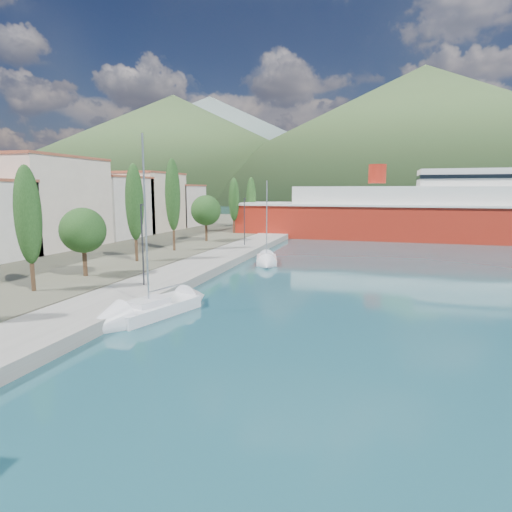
% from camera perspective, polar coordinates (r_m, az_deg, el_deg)
% --- Properties ---
extents(ground, '(1400.00, 1400.00, 0.00)m').
position_cam_1_polar(ground, '(133.55, 12.86, 5.15)').
color(ground, '#1F505B').
extents(quay, '(5.00, 88.00, 0.80)m').
position_cam_1_polar(quay, '(43.22, -7.03, -1.24)').
color(quay, gray).
rests_on(quay, ground).
extents(hills_far, '(1480.00, 900.00, 180.00)m').
position_cam_1_polar(hills_far, '(648.94, 28.63, 13.84)').
color(hills_far, slate).
rests_on(hills_far, ground).
extents(hills_near, '(1010.00, 520.00, 115.00)m').
position_cam_1_polar(hills_near, '(398.14, 30.12, 13.54)').
color(hills_near, '#3E582D').
rests_on(hills_near, ground).
extents(town_buildings, '(9.20, 69.20, 11.30)m').
position_cam_1_polar(town_buildings, '(63.99, -22.48, 6.04)').
color(town_buildings, beige).
rests_on(town_buildings, land_strip).
extents(tree_row, '(4.25, 64.18, 10.88)m').
position_cam_1_polar(tree_row, '(51.46, -11.31, 6.20)').
color(tree_row, '#47301E').
rests_on(tree_row, land_strip).
extents(lamp_posts, '(0.15, 50.04, 6.06)m').
position_cam_1_polar(lamp_posts, '(32.84, -14.85, 1.88)').
color(lamp_posts, '#2D2D33').
rests_on(lamp_posts, quay).
extents(sailboat_near, '(4.90, 8.84, 12.17)m').
position_cam_1_polar(sailboat_near, '(26.84, -16.69, -7.89)').
color(sailboat_near, silver).
rests_on(sailboat_near, ground).
extents(sailboat_mid, '(3.75, 6.92, 9.71)m').
position_cam_1_polar(sailboat_mid, '(45.14, 1.42, -0.91)').
color(sailboat_mid, silver).
rests_on(sailboat_mid, ground).
extents(ferry, '(64.35, 13.91, 12.77)m').
position_cam_1_polar(ferry, '(75.36, 22.62, 5.06)').
color(ferry, '#A32113').
rests_on(ferry, ground).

